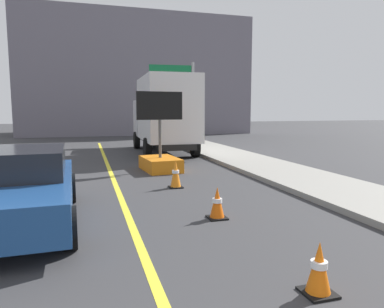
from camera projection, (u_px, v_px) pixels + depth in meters
lane_center_stripe at (140, 247)px, 5.47m from camera, size 0.14×36.00×0.01m
arrow_board_trailer at (160, 157)px, 12.35m from camera, size 1.60×1.89×2.70m
box_truck at (164, 114)px, 17.12m from camera, size 2.53×6.69×3.56m
pickup_car at (14, 188)px, 6.44m from camera, size 2.21×4.47×1.38m
highway_guide_sign at (180, 88)px, 22.09m from camera, size 2.79×0.31×5.00m
far_building_block at (135, 77)px, 32.30m from camera, size 19.16×7.92×10.00m
traffic_cone_near_sign at (319, 269)px, 4.05m from camera, size 0.36×0.36×0.62m
traffic_cone_mid_lane at (217, 203)px, 6.89m from camera, size 0.36×0.36×0.62m
traffic_cone_far_lane at (176, 174)px, 9.62m from camera, size 0.36×0.36×0.77m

